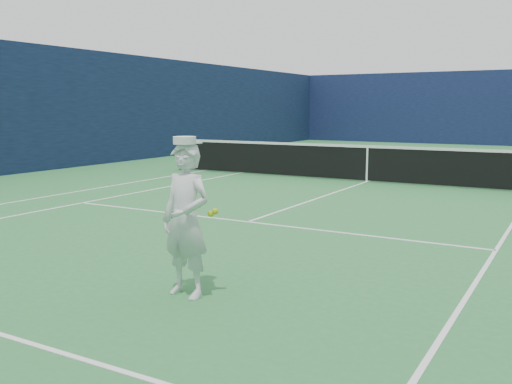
# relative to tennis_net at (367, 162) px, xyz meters

# --- Properties ---
(ground) EXTENTS (80.00, 80.00, 0.00)m
(ground) POSITION_rel_tennis_net_xyz_m (0.00, 0.00, -0.55)
(ground) COLOR #2C753A
(ground) RESTS_ON ground
(court_markings) EXTENTS (11.03, 23.83, 0.01)m
(court_markings) POSITION_rel_tennis_net_xyz_m (0.00, 0.00, -0.55)
(court_markings) COLOR white
(court_markings) RESTS_ON ground
(windscreen_fence) EXTENTS (20.12, 36.12, 4.00)m
(windscreen_fence) POSITION_rel_tennis_net_xyz_m (0.00, 0.00, 1.45)
(windscreen_fence) COLOR #10193D
(windscreen_fence) RESTS_ON ground
(tennis_net) EXTENTS (12.88, 0.09, 1.07)m
(tennis_net) POSITION_rel_tennis_net_xyz_m (0.00, 0.00, 0.00)
(tennis_net) COLOR #141E4C
(tennis_net) RESTS_ON ground
(tennis_player) EXTENTS (0.76, 0.52, 1.72)m
(tennis_player) POSITION_rel_tennis_net_xyz_m (1.47, -10.17, 0.28)
(tennis_player) COLOR white
(tennis_player) RESTS_ON ground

